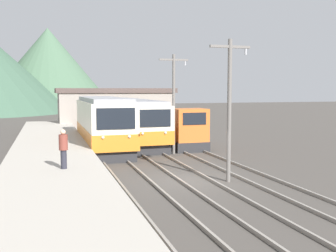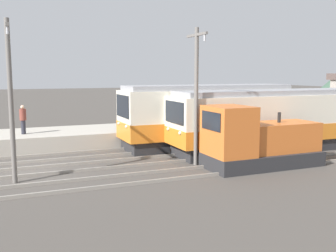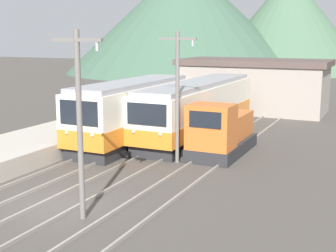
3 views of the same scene
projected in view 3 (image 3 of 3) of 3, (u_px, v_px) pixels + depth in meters
The scene contains 11 objects.
ground_plane at pixel (57, 205), 18.08m from camera, with size 200.00×200.00×0.00m, color #47423D.
track_left at pixel (6, 194), 19.14m from camera, with size 1.54×60.00×0.14m.
track_center at pixel (61, 204), 17.98m from camera, with size 1.54×60.00×0.14m.
track_right at pixel (129, 216), 16.74m from camera, with size 1.54×60.00×0.14m.
commuter_train_left at pixel (133, 114), 28.33m from camera, with size 2.84×11.10×3.78m.
commuter_train_center at pixel (199, 110), 30.55m from camera, with size 2.84×14.77×3.54m.
shunting_locomotive at pixel (221, 133), 25.58m from camera, with size 2.40×5.75×3.00m.
catenary_mast_near at pixel (80, 118), 16.05m from camera, with size 2.00×0.20×6.65m.
catenary_mast_mid at pixel (178, 92), 23.47m from camera, with size 2.00×0.20×6.65m.
station_building at pixel (254, 85), 40.46m from camera, with size 12.60×6.30×4.48m.
mountain_backdrop at pixel (216, 18), 84.20m from camera, with size 52.83×44.59×19.76m.
Camera 3 is at (11.15, -13.75, 6.42)m, focal length 50.00 mm.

